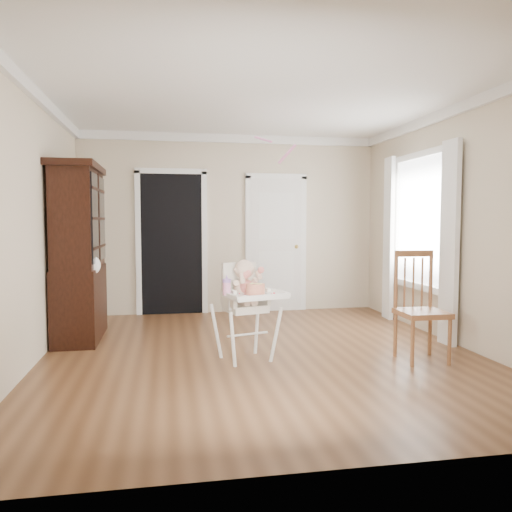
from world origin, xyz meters
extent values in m
plane|color=#53331C|center=(0.00, 0.00, 0.00)|extent=(5.00, 5.00, 0.00)
plane|color=white|center=(0.00, 0.00, 2.70)|extent=(5.00, 5.00, 0.00)
plane|color=#C3B198|center=(0.00, 2.50, 1.35)|extent=(4.50, 0.00, 4.50)
plane|color=#C3B198|center=(-2.25, 0.00, 1.35)|extent=(0.00, 5.00, 5.00)
plane|color=#C3B198|center=(2.25, 0.00, 1.35)|extent=(0.00, 5.00, 5.00)
cube|color=black|center=(-0.90, 2.48, 1.05)|extent=(0.90, 0.03, 2.10)
cube|color=white|center=(-1.39, 2.48, 1.05)|extent=(0.08, 0.05, 2.18)
cube|color=white|center=(-0.41, 2.48, 1.05)|extent=(0.08, 0.05, 2.18)
cube|color=white|center=(-0.90, 2.48, 2.14)|extent=(1.06, 0.05, 0.08)
cube|color=white|center=(0.70, 2.48, 1.02)|extent=(0.80, 0.05, 2.05)
cube|color=white|center=(0.26, 2.48, 1.02)|extent=(0.08, 0.05, 2.13)
cube|color=white|center=(1.14, 2.48, 1.02)|extent=(0.08, 0.05, 2.13)
sphere|color=gold|center=(1.02, 2.44, 1.00)|extent=(0.06, 0.06, 0.06)
cube|color=white|center=(2.23, 0.80, 1.40)|extent=(0.02, 1.20, 1.60)
cube|color=white|center=(2.21, 0.80, 2.24)|extent=(0.06, 1.36, 0.08)
cube|color=white|center=(2.15, 0.02, 1.15)|extent=(0.08, 0.28, 2.30)
cube|color=white|center=(2.15, 1.58, 1.15)|extent=(0.08, 0.28, 2.30)
cylinder|color=white|center=(-0.37, -0.47, 0.27)|extent=(0.10, 0.14, 0.58)
cylinder|color=white|center=(0.08, -0.34, 0.27)|extent=(0.14, 0.10, 0.58)
cylinder|color=white|center=(-0.48, -0.06, 0.27)|extent=(0.14, 0.10, 0.58)
cylinder|color=white|center=(-0.04, 0.06, 0.27)|extent=(0.10, 0.14, 0.58)
cylinder|color=white|center=(-0.19, -0.25, 0.27)|extent=(0.43, 0.15, 0.02)
cube|color=silver|center=(-0.20, -0.20, 0.53)|extent=(0.45, 0.44, 0.08)
cube|color=silver|center=(-0.38, -0.25, 0.65)|extent=(0.13, 0.33, 0.17)
cube|color=silver|center=(-0.03, -0.15, 0.65)|extent=(0.13, 0.33, 0.17)
cube|color=silver|center=(-0.25, -0.05, 0.76)|extent=(0.37, 0.16, 0.42)
cube|color=white|center=(-0.14, -0.43, 0.68)|extent=(0.63, 0.52, 0.03)
cube|color=white|center=(-0.09, -0.61, 0.70)|extent=(0.53, 0.18, 0.04)
ellipsoid|color=beige|center=(-0.21, -0.18, 0.68)|extent=(0.27, 0.24, 0.29)
sphere|color=beige|center=(-0.21, -0.18, 0.91)|extent=(0.24, 0.24, 0.20)
sphere|color=red|center=(-0.19, -0.23, 0.74)|extent=(0.15, 0.15, 0.15)
sphere|color=red|center=(-0.21, -0.26, 0.87)|extent=(0.07, 0.07, 0.07)
sphere|color=red|center=(-0.04, -0.21, 0.91)|extent=(0.07, 0.07, 0.07)
cylinder|color=silver|center=(-0.14, -0.43, 0.70)|extent=(0.23, 0.23, 0.01)
cylinder|color=red|center=(-0.14, -0.43, 0.75)|extent=(0.18, 0.18, 0.10)
cylinder|color=#F2E08C|center=(-0.12, -0.44, 0.79)|extent=(0.08, 0.08, 0.02)
cylinder|color=pink|center=(-0.41, -0.40, 0.75)|extent=(0.08, 0.08, 0.12)
cylinder|color=#8B60A8|center=(-0.41, -0.40, 0.83)|extent=(0.08, 0.08, 0.03)
cone|color=#8B60A8|center=(-0.41, -0.40, 0.87)|extent=(0.03, 0.03, 0.04)
cube|color=black|center=(-1.99, 1.03, 0.43)|extent=(0.48, 1.14, 0.86)
cube|color=black|center=(-1.99, 1.03, 1.43)|extent=(0.44, 1.14, 1.14)
cube|color=black|center=(-1.76, 0.74, 1.43)|extent=(0.02, 0.50, 1.00)
cube|color=black|center=(-1.76, 1.31, 1.43)|extent=(0.02, 0.50, 1.00)
cube|color=black|center=(-1.99, 1.03, 2.02)|extent=(0.51, 1.22, 0.08)
ellipsoid|color=white|center=(-1.80, 0.70, 0.91)|extent=(0.19, 0.15, 0.21)
cube|color=brown|center=(1.53, -0.54, 0.48)|extent=(0.46, 0.46, 0.05)
cylinder|color=brown|center=(1.33, -0.73, 0.24)|extent=(0.04, 0.04, 0.48)
cylinder|color=brown|center=(1.72, -0.74, 0.24)|extent=(0.04, 0.04, 0.48)
cylinder|color=brown|center=(1.34, -0.35, 0.24)|extent=(0.04, 0.04, 0.48)
cylinder|color=brown|center=(1.73, -0.35, 0.24)|extent=(0.04, 0.04, 0.48)
cylinder|color=brown|center=(1.34, -0.33, 0.79)|extent=(0.04, 0.04, 0.62)
cylinder|color=brown|center=(1.73, -0.34, 0.79)|extent=(0.04, 0.04, 0.62)
cube|color=brown|center=(1.54, -0.34, 1.06)|extent=(0.41, 0.05, 0.06)
camera|label=1|loc=(-0.97, -5.09, 1.40)|focal=35.00mm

